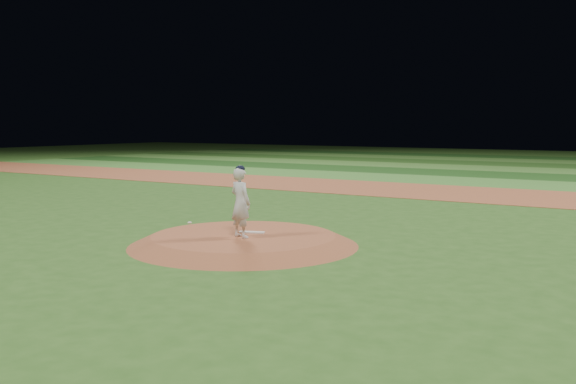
# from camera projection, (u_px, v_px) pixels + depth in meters

# --- Properties ---
(ground) EXTENTS (120.00, 120.00, 0.00)m
(ground) POSITION_uv_depth(u_px,v_px,m) (244.00, 245.00, 15.39)
(ground) COLOR #2C581C
(ground) RESTS_ON ground
(infield_dirt_band) EXTENTS (70.00, 6.00, 0.02)m
(infield_dirt_band) POSITION_uv_depth(u_px,v_px,m) (438.00, 192.00, 27.17)
(infield_dirt_band) COLOR #98502F
(infield_dirt_band) RESTS_ON ground
(outfield_stripe_0) EXTENTS (70.00, 5.00, 0.02)m
(outfield_stripe_0) POSITION_uv_depth(u_px,v_px,m) (476.00, 182.00, 31.80)
(outfield_stripe_0) COLOR #3E7C2D
(outfield_stripe_0) RESTS_ON ground
(outfield_stripe_1) EXTENTS (70.00, 5.00, 0.02)m
(outfield_stripe_1) POSITION_uv_depth(u_px,v_px,m) (501.00, 175.00, 36.01)
(outfield_stripe_1) COLOR #1B4516
(outfield_stripe_1) RESTS_ON ground
(outfield_stripe_2) EXTENTS (70.00, 5.00, 0.02)m
(outfield_stripe_2) POSITION_uv_depth(u_px,v_px,m) (521.00, 170.00, 40.22)
(outfield_stripe_2) COLOR #3E732A
(outfield_stripe_2) RESTS_ON ground
(outfield_stripe_3) EXTENTS (70.00, 5.00, 0.02)m
(outfield_stripe_3) POSITION_uv_depth(u_px,v_px,m) (537.00, 165.00, 44.42)
(outfield_stripe_3) COLOR #204717
(outfield_stripe_3) RESTS_ON ground
(outfield_stripe_4) EXTENTS (70.00, 5.00, 0.02)m
(outfield_stripe_4) POSITION_uv_depth(u_px,v_px,m) (551.00, 162.00, 48.63)
(outfield_stripe_4) COLOR #396B26
(outfield_stripe_4) RESTS_ON ground
(outfield_stripe_5) EXTENTS (70.00, 5.00, 0.02)m
(outfield_stripe_5) POSITION_uv_depth(u_px,v_px,m) (562.00, 158.00, 52.84)
(outfield_stripe_5) COLOR #1A4415
(outfield_stripe_5) RESTS_ON ground
(pitchers_mound) EXTENTS (5.50, 5.50, 0.25)m
(pitchers_mound) POSITION_uv_depth(u_px,v_px,m) (244.00, 240.00, 15.38)
(pitchers_mound) COLOR #99502F
(pitchers_mound) RESTS_ON ground
(pitching_rubber) EXTENTS (0.64, 0.37, 0.03)m
(pitching_rubber) POSITION_uv_depth(u_px,v_px,m) (252.00, 232.00, 15.64)
(pitching_rubber) COLOR silver
(pitching_rubber) RESTS_ON pitchers_mound
(rosin_bag) EXTENTS (0.11, 0.11, 0.06)m
(rosin_bag) POSITION_uv_depth(u_px,v_px,m) (190.00, 223.00, 17.03)
(rosin_bag) COLOR white
(rosin_bag) RESTS_ON pitchers_mound
(pitcher_on_mound) EXTENTS (0.67, 0.52, 1.69)m
(pitcher_on_mound) POSITION_uv_depth(u_px,v_px,m) (240.00, 202.00, 14.92)
(pitcher_on_mound) COLOR silver
(pitcher_on_mound) RESTS_ON pitchers_mound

